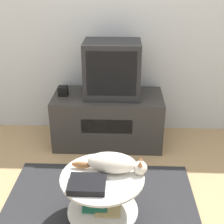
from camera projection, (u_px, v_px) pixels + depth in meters
ground_plane at (99, 224)px, 2.34m from camera, size 12.00×12.00×0.00m
wall_back at (108, 14)px, 3.20m from camera, size 8.00×0.05×2.60m
rug at (99, 223)px, 2.34m from camera, size 1.54×1.47×0.02m
tv_stand at (108, 119)px, 3.32m from camera, size 1.13×0.55×0.55m
tv at (112, 69)px, 3.08m from camera, size 0.55×0.39×0.56m
speaker at (63, 91)px, 3.19m from camera, size 0.09×0.09×0.09m
coffee_table at (102, 194)px, 2.24m from camera, size 0.59×0.59×0.41m
dvd_box at (87, 184)px, 2.06m from camera, size 0.25×0.20×0.05m
cat at (114, 163)px, 2.19m from camera, size 0.54×0.20×0.15m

